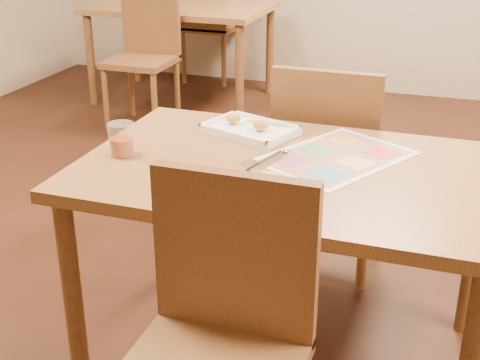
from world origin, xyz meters
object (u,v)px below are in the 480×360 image
(pizza, at_px, (239,186))
(bg_chair_far, at_px, (206,15))
(bg_chair_near, at_px, (146,42))
(menu, at_px, (336,157))
(plate, at_px, (240,194))
(chair_near, at_px, (222,314))
(glass_tumbler, at_px, (122,141))
(bg_table, at_px, (181,17))
(dining_table, at_px, (289,191))
(chair_far, at_px, (328,148))
(appetizer_tray, at_px, (249,129))
(pizza_cutter, at_px, (261,166))

(pizza, bearing_deg, bg_chair_far, 113.18)
(pizza, bearing_deg, bg_chair_near, 121.83)
(menu, bearing_deg, plate, -116.76)
(chair_near, xyz_separation_m, glass_tumbler, (-0.53, 0.52, 0.20))
(chair_near, height_order, bg_table, chair_near)
(bg_chair_near, bearing_deg, pizza, -58.17)
(pizza, bearing_deg, dining_table, 73.01)
(chair_near, relative_size, bg_chair_far, 1.00)
(chair_near, bearing_deg, chair_far, 90.00)
(bg_chair_near, bearing_deg, plate, -58.16)
(bg_chair_near, distance_m, appetizer_tray, 2.40)
(bg_chair_far, relative_size, glass_tumbler, 4.40)
(dining_table, xyz_separation_m, glass_tumbler, (-0.53, -0.09, 0.13))
(chair_far, height_order, plate, chair_far)
(chair_near, relative_size, menu, 1.01)
(dining_table, bearing_deg, bg_chair_far, 115.85)
(dining_table, distance_m, bg_table, 3.22)
(bg_chair_far, height_order, plate, bg_chair_far)
(bg_table, xyz_separation_m, bg_chair_near, (0.00, -0.60, -0.07))
(bg_chair_near, height_order, bg_chair_far, same)
(pizza, bearing_deg, pizza_cutter, 29.35)
(pizza_cutter, xyz_separation_m, appetizer_tray, (-0.19, 0.48, -0.07))
(bg_table, height_order, glass_tumbler, glass_tumbler)
(chair_far, xyz_separation_m, bg_table, (-1.60, 2.20, 0.07))
(bg_chair_near, bearing_deg, dining_table, -53.95)
(chair_far, distance_m, pizza_cutter, 0.86)
(bg_chair_near, xyz_separation_m, pizza, (1.52, -2.45, 0.18))
(pizza_cutter, bearing_deg, bg_chair_near, 80.06)
(bg_table, xyz_separation_m, menu, (1.72, -2.68, 0.09))
(appetizer_tray, bearing_deg, bg_chair_near, 125.43)
(appetizer_tray, bearing_deg, glass_tumbler, -133.51)
(pizza_cutter, relative_size, glass_tumbler, 1.10)
(bg_chair_far, height_order, pizza_cutter, bg_chair_far)
(plate, bearing_deg, bg_chair_near, 121.84)
(chair_near, height_order, glass_tumbler, chair_near)
(pizza, relative_size, pizza_cutter, 1.75)
(dining_table, bearing_deg, pizza, -106.99)
(chair_near, distance_m, chair_far, 1.20)
(bg_chair_far, relative_size, pizza_cutter, 3.99)
(bg_table, relative_size, bg_chair_near, 2.77)
(bg_chair_near, distance_m, pizza_cutter, 2.90)
(pizza_cutter, bearing_deg, pizza, 166.37)
(pizza_cutter, bearing_deg, chair_far, 45.35)
(appetizer_tray, xyz_separation_m, menu, (0.34, -0.13, -0.01))
(chair_near, xyz_separation_m, plate, (-0.07, 0.34, 0.16))
(pizza_cutter, height_order, appetizer_tray, pizza_cutter)
(menu, bearing_deg, bg_table, 122.70)
(pizza, xyz_separation_m, pizza_cutter, (0.05, 0.03, 0.06))
(bg_chair_near, relative_size, plate, 1.47)
(chair_near, distance_m, pizza, 0.40)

